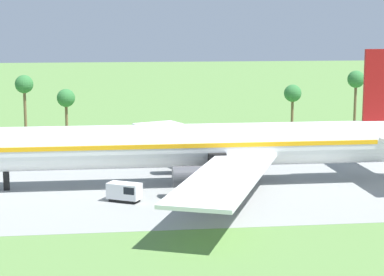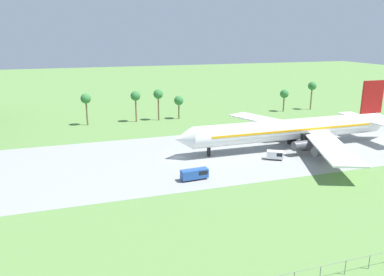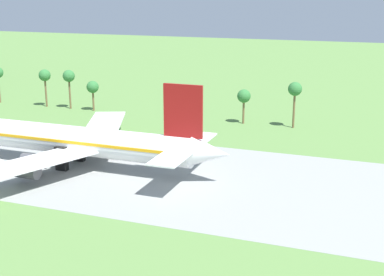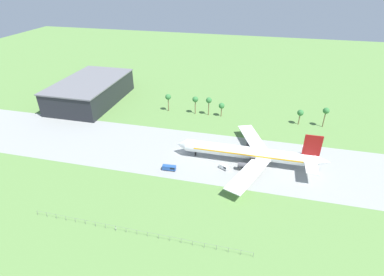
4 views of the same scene
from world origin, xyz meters
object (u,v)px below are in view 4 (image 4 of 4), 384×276
object	(u,v)px
baggage_tug	(170,168)
fuel_truck	(224,167)
no_stopping_sign	(116,229)
jet_airliner	(251,153)
terminal_building	(91,91)

from	to	relation	value
baggage_tug	fuel_truck	xyz separation A→B (m)	(24.22, 6.71, -0.06)
no_stopping_sign	jet_airliner	bearing A→B (deg)	51.62
jet_airliner	terminal_building	bearing A→B (deg)	155.93
fuel_truck	no_stopping_sign	bearing A→B (deg)	-124.69
baggage_tug	fuel_truck	distance (m)	25.13
jet_airliner	terminal_building	xyz separation A→B (m)	(-111.31, 49.71, 2.12)
baggage_tug	terminal_building	size ratio (longest dim) A/B	0.10
jet_airliner	baggage_tug	size ratio (longest dim) A/B	11.24
jet_airliner	terminal_building	world-z (taller)	jet_airliner
terminal_building	no_stopping_sign	bearing A→B (deg)	-56.57
no_stopping_sign	terminal_building	xyz separation A→B (m)	(-68.49, 103.76, 6.47)
fuel_truck	no_stopping_sign	distance (m)	55.88
jet_airliner	no_stopping_sign	size ratio (longest dim) A/B	42.17
baggage_tug	terminal_building	xyz separation A→B (m)	(-76.08, 64.52, 6.20)
fuel_truck	terminal_building	world-z (taller)	terminal_building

